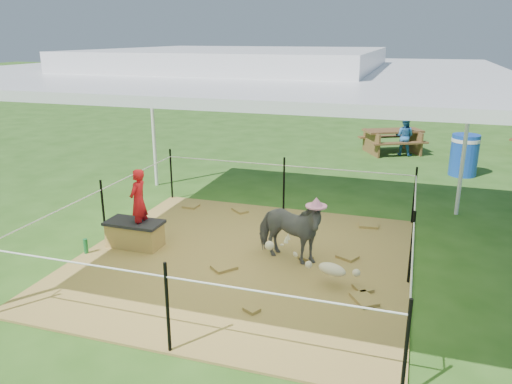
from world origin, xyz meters
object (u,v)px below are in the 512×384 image
(woman, at_px, (138,194))
(distant_person, at_px, (404,136))
(straw_bale, at_px, (135,235))
(trash_barrel, at_px, (464,155))
(foal, at_px, (332,267))
(green_bottle, at_px, (86,246))
(picnic_table_near, at_px, (392,141))
(pony, at_px, (289,230))

(woman, xyz_separation_m, distant_person, (3.51, 7.56, -0.35))
(straw_bale, distance_m, distant_person, 8.39)
(woman, distance_m, trash_barrel, 7.66)
(straw_bale, distance_m, trash_barrel, 7.72)
(foal, height_order, trash_barrel, trash_barrel)
(green_bottle, xyz_separation_m, picnic_table_near, (3.86, 8.18, 0.18))
(green_bottle, xyz_separation_m, foal, (3.57, 0.08, 0.16))
(foal, bearing_deg, green_bottle, -157.27)
(picnic_table_near, bearing_deg, woman, -140.41)
(trash_barrel, bearing_deg, picnic_table_near, 132.29)
(straw_bale, relative_size, pony, 0.74)
(pony, height_order, picnic_table_near, pony)
(straw_bale, height_order, pony, pony)
(pony, bearing_deg, trash_barrel, -10.79)
(distant_person, bearing_deg, pony, 90.78)
(foal, distance_m, picnic_table_near, 8.11)
(straw_bale, bearing_deg, foal, -6.96)
(woman, relative_size, trash_barrel, 1.01)
(straw_bale, height_order, trash_barrel, trash_barrel)
(straw_bale, bearing_deg, pony, 5.07)
(foal, relative_size, trash_barrel, 1.02)
(woman, distance_m, pony, 2.25)
(trash_barrel, bearing_deg, pony, -115.09)
(distant_person, bearing_deg, woman, 75.88)
(trash_barrel, xyz_separation_m, picnic_table_near, (-1.67, 1.84, -0.15))
(distant_person, bearing_deg, picnic_table_near, -18.30)
(woman, relative_size, pony, 0.88)
(straw_bale, xyz_separation_m, woman, (0.10, -0.00, 0.65))
(woman, xyz_separation_m, pony, (2.21, 0.21, -0.37))
(woman, bearing_deg, green_bottle, -54.89)
(foal, xyz_separation_m, picnic_table_near, (0.28, 8.10, 0.02))
(trash_barrel, relative_size, distant_person, 0.92)
(pony, xyz_separation_m, foal, (0.71, -0.57, -0.19))
(woman, height_order, pony, woman)
(pony, bearing_deg, foal, -114.72)
(straw_bale, xyz_separation_m, green_bottle, (-0.55, -0.45, -0.07))
(trash_barrel, xyz_separation_m, distant_person, (-1.37, 1.67, 0.04))
(pony, bearing_deg, green_bottle, 117.19)
(woman, bearing_deg, distant_person, 155.51)
(picnic_table_near, bearing_deg, trash_barrel, -75.60)
(trash_barrel, height_order, distant_person, distant_person)
(straw_bale, xyz_separation_m, picnic_table_near, (3.31, 7.73, 0.11))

